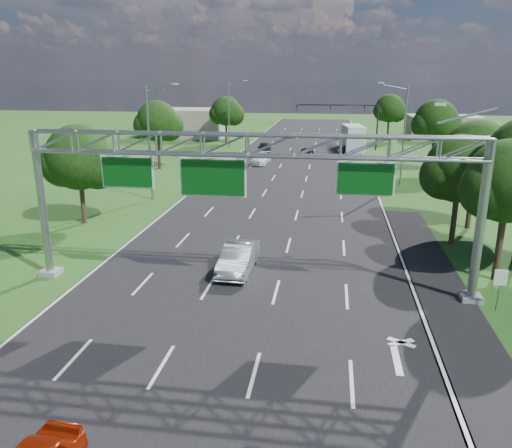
% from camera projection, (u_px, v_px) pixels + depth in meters
% --- Properties ---
extents(ground, '(220.00, 220.00, 0.00)m').
position_uv_depth(ground, '(279.00, 204.00, 43.55)').
color(ground, '#254A16').
rests_on(ground, ground).
extents(road, '(18.00, 180.00, 0.02)m').
position_uv_depth(road, '(279.00, 204.00, 43.55)').
color(road, black).
rests_on(road, ground).
extents(road_flare, '(3.00, 30.00, 0.02)m').
position_uv_depth(road_flare, '(435.00, 283.00, 26.93)').
color(road_flare, black).
rests_on(road_flare, ground).
extents(sign_gantry, '(23.50, 1.00, 9.56)m').
position_uv_depth(sign_gantry, '(249.00, 157.00, 24.47)').
color(sign_gantry, gray).
rests_on(sign_gantry, ground).
extents(regulatory_sign, '(0.60, 0.08, 2.10)m').
position_uv_depth(regulatory_sign, '(500.00, 281.00, 23.33)').
color(regulatory_sign, gray).
rests_on(regulatory_sign, ground).
extents(traffic_signal, '(12.21, 0.24, 7.00)m').
position_uv_depth(traffic_signal, '(354.00, 115.00, 74.20)').
color(traffic_signal, black).
rests_on(traffic_signal, ground).
extents(streetlight_l_near, '(2.97, 0.22, 10.16)m').
position_uv_depth(streetlight_l_near, '(151.00, 137.00, 43.57)').
color(streetlight_l_near, gray).
rests_on(streetlight_l_near, ground).
extents(streetlight_l_far, '(2.97, 0.22, 10.16)m').
position_uv_depth(streetlight_l_far, '(230.00, 111.00, 76.75)').
color(streetlight_l_far, gray).
rests_on(streetlight_l_far, ground).
extents(streetlight_r_mid, '(2.97, 0.22, 10.16)m').
position_uv_depth(streetlight_r_mid, '(402.00, 130.00, 49.84)').
color(streetlight_r_mid, gray).
rests_on(streetlight_r_mid, ground).
extents(tree_cluster_right, '(9.91, 14.60, 8.68)m').
position_uv_depth(tree_cluster_right, '(508.00, 171.00, 29.69)').
color(tree_cluster_right, '#2D2116').
rests_on(tree_cluster_right, ground).
extents(tree_verge_la, '(5.76, 4.80, 7.40)m').
position_uv_depth(tree_verge_la, '(80.00, 161.00, 36.62)').
color(tree_verge_la, '#2D2116').
rests_on(tree_verge_la, ground).
extents(tree_verge_lb, '(5.76, 4.80, 8.06)m').
position_uv_depth(tree_verge_lb, '(158.00, 123.00, 58.53)').
color(tree_verge_lb, '#2D2116').
rests_on(tree_verge_lb, ground).
extents(tree_verge_lc, '(5.76, 4.80, 7.62)m').
position_uv_depth(tree_verge_lc, '(227.00, 113.00, 81.92)').
color(tree_verge_lc, '#2D2116').
rests_on(tree_verge_lc, ground).
extents(tree_verge_rd, '(5.76, 4.80, 8.28)m').
position_uv_depth(tree_verge_rd, '(436.00, 123.00, 56.76)').
color(tree_verge_rd, '#2D2116').
rests_on(tree_verge_rd, ground).
extents(tree_verge_re, '(5.76, 4.80, 7.84)m').
position_uv_depth(tree_verge_re, '(390.00, 110.00, 85.61)').
color(tree_verge_re, '#2D2116').
rests_on(tree_verge_re, ground).
extents(building_left, '(14.00, 10.00, 5.00)m').
position_uv_depth(building_left, '(187.00, 123.00, 91.47)').
color(building_left, gray).
rests_on(building_left, ground).
extents(building_right, '(12.00, 9.00, 4.00)m').
position_uv_depth(building_right, '(443.00, 127.00, 88.87)').
color(building_right, gray).
rests_on(building_right, ground).
extents(silver_sedan, '(1.81, 4.86, 1.59)m').
position_uv_depth(silver_sedan, '(238.00, 258.00, 28.39)').
color(silver_sedan, '#AAB1B6').
rests_on(silver_sedan, ground).
extents(car_queue_a, '(2.21, 4.79, 1.36)m').
position_uv_depth(car_queue_a, '(261.00, 159.00, 63.28)').
color(car_queue_a, white).
rests_on(car_queue_a, ground).
extents(car_queue_b, '(2.05, 4.02, 1.09)m').
position_uv_depth(car_queue_b, '(306.00, 153.00, 69.08)').
color(car_queue_b, black).
rests_on(car_queue_b, ground).
extents(car_queue_c, '(2.27, 4.79, 1.58)m').
position_uv_depth(car_queue_c, '(264.00, 148.00, 71.47)').
color(car_queue_c, black).
rests_on(car_queue_c, ground).
extents(car_queue_d, '(1.87, 4.24, 1.35)m').
position_uv_depth(car_queue_d, '(354.00, 168.00, 56.65)').
color(car_queue_d, silver).
rests_on(car_queue_d, ground).
extents(box_truck, '(3.59, 9.63, 3.54)m').
position_uv_depth(box_truck, '(353.00, 138.00, 75.25)').
color(box_truck, beige).
rests_on(box_truck, ground).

